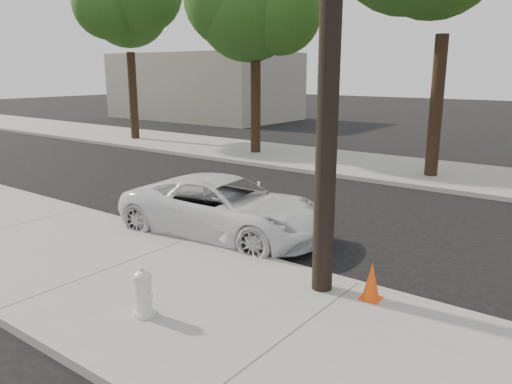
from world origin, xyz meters
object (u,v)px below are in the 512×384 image
at_px(police_cruiser, 225,207).
at_px(utility_pole, 331,3).
at_px(fire_hydrant, 143,294).
at_px(traffic_cone, 372,281).

bearing_deg(police_cruiser, utility_pole, -119.20).
relative_size(utility_pole, fire_hydrant, 12.64).
relative_size(utility_pole, traffic_cone, 14.50).
height_order(utility_pole, police_cruiser, utility_pole).
relative_size(fire_hydrant, traffic_cone, 1.15).
height_order(utility_pole, fire_hydrant, utility_pole).
distance_m(utility_pole, fire_hydrant, 5.14).
xyz_separation_m(utility_pole, fire_hydrant, (-1.67, -2.43, -4.20)).
bearing_deg(police_cruiser, fire_hydrant, -162.29).
bearing_deg(fire_hydrant, traffic_cone, 55.27).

